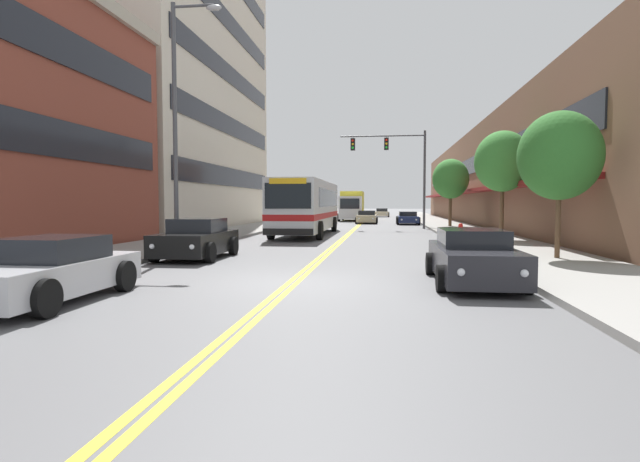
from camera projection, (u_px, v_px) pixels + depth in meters
name	position (u px, v px, depth m)	size (l,w,h in m)	color
ground_plane	(361.00, 223.00, 48.78)	(240.00, 240.00, 0.00)	#565659
sidewalk_left	(286.00, 222.00, 49.73)	(3.97, 106.00, 0.15)	gray
sidewalk_right	(440.00, 222.00, 47.82)	(3.97, 106.00, 0.15)	gray
centre_line	(361.00, 223.00, 48.78)	(0.34, 106.00, 0.01)	yellow
office_tower_left	(155.00, 26.00, 39.07)	(12.08, 23.99, 31.59)	beige
storefront_row_right	(508.00, 179.00, 46.80)	(9.10, 68.00, 8.37)	brown
city_bus	(307.00, 205.00, 30.66)	(2.92, 12.43, 3.22)	silver
car_black_parked_left_near	(197.00, 240.00, 17.55)	(2.13, 4.18, 1.40)	black
car_white_parked_left_mid	(307.00, 220.00, 42.21)	(2.15, 4.53, 1.15)	white
car_silver_parked_left_far	(49.00, 271.00, 9.85)	(1.97, 4.34, 1.28)	#B7B7BC
car_charcoal_parked_right_foreground	(473.00, 258.00, 12.11)	(2.00, 4.51, 1.31)	#232328
car_navy_parked_right_mid	(408.00, 218.00, 45.47)	(2.05, 4.63, 1.16)	#19234C
car_champagne_moving_lead	(382.00, 213.00, 69.98)	(2.05, 4.22, 1.18)	beige
car_beige_moving_second	(367.00, 217.00, 47.59)	(2.07, 4.60, 1.22)	#BCAD89
box_truck	(352.00, 206.00, 54.83)	(2.68, 6.84, 3.21)	white
traffic_signal_mast	(397.00, 159.00, 37.78)	(6.46, 0.38, 7.38)	#47474C
street_lamp_left_near	(180.00, 111.00, 17.90)	(1.86, 0.28, 9.07)	#47474C
street_tree_right_near	(560.00, 156.00, 16.19)	(2.62, 2.62, 4.78)	brown
street_tree_right_mid	(503.00, 162.00, 24.79)	(2.75, 2.75, 5.38)	brown
street_tree_right_far	(451.00, 179.00, 38.66)	(2.80, 2.80, 5.21)	brown
fire_hydrant	(460.00, 231.00, 24.59)	(0.33, 0.25, 0.81)	red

